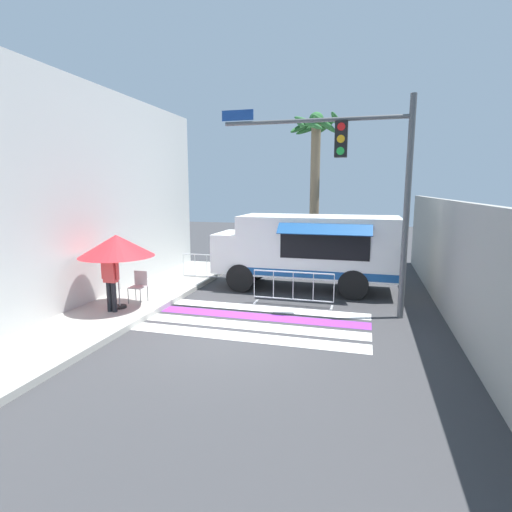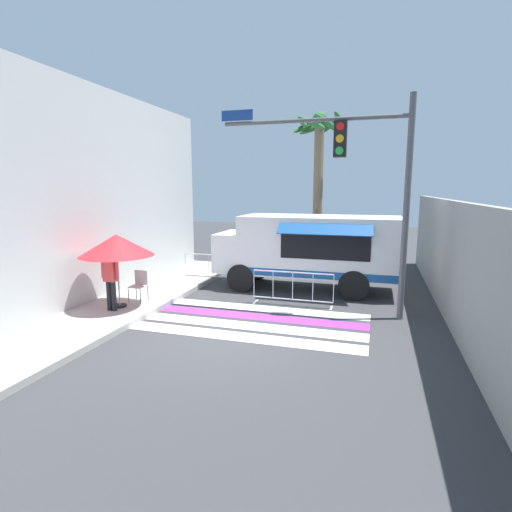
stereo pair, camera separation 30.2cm
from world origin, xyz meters
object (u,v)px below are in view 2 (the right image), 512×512
object	(u,v)px
folding_chair	(139,283)
vendor_person	(110,275)
traffic_signal_pole	(365,170)
food_truck	(305,247)
patio_umbrella	(116,245)
palm_tree	(319,164)
barricade_side	(209,268)
barricade_front	(293,289)

from	to	relation	value
folding_chair	vendor_person	distance (m)	1.15
traffic_signal_pole	folding_chair	xyz separation A→B (m)	(-6.19, -0.92, -3.19)
food_truck	traffic_signal_pole	world-z (taller)	traffic_signal_pole
patio_umbrella	palm_tree	distance (m)	9.36
food_truck	barricade_side	xyz separation A→B (m)	(-3.61, 0.17, -0.95)
traffic_signal_pole	vendor_person	xyz separation A→B (m)	(-6.38, -1.97, -2.74)
patio_umbrella	barricade_side	distance (m)	4.52
patio_umbrella	folding_chair	world-z (taller)	patio_umbrella
folding_chair	vendor_person	xyz separation A→B (m)	(-0.19, -1.04, 0.44)
patio_umbrella	barricade_side	size ratio (longest dim) A/B	1.05
traffic_signal_pole	palm_tree	bearing A→B (deg)	108.26
food_truck	vendor_person	size ratio (longest dim) A/B	3.55
food_truck	vendor_person	world-z (taller)	food_truck
traffic_signal_pole	barricade_side	bearing A→B (deg)	154.82
traffic_signal_pole	barricade_front	world-z (taller)	traffic_signal_pole
vendor_person	palm_tree	xyz separation A→B (m)	(4.30, 8.26, 3.29)
traffic_signal_pole	food_truck	bearing A→B (deg)	128.16
traffic_signal_pole	palm_tree	size ratio (longest dim) A/B	0.88
traffic_signal_pole	barricade_front	xyz separation A→B (m)	(-1.91, 0.38, -3.36)
traffic_signal_pole	barricade_front	size ratio (longest dim) A/B	2.38
folding_chair	barricade_front	xyz separation A→B (m)	(4.28, 1.31, -0.18)
vendor_person	patio_umbrella	bearing A→B (deg)	86.19
food_truck	vendor_person	distance (m)	6.28
patio_umbrella	barricade_side	bearing A→B (deg)	78.39
food_truck	barricade_side	size ratio (longest dim) A/B	3.14
traffic_signal_pole	patio_umbrella	size ratio (longest dim) A/B	2.81
folding_chair	palm_tree	size ratio (longest dim) A/B	0.14
patio_umbrella	traffic_signal_pole	bearing A→B (deg)	14.20
patio_umbrella	barricade_side	xyz separation A→B (m)	(0.87, 4.21, -1.38)
barricade_front	traffic_signal_pole	bearing A→B (deg)	-11.40
patio_umbrella	folding_chair	xyz separation A→B (m)	(0.20, 0.69, -1.19)
barricade_side	palm_tree	world-z (taller)	palm_tree
patio_umbrella	barricade_front	distance (m)	5.09
patio_umbrella	vendor_person	xyz separation A→B (m)	(0.01, -0.35, -0.75)
barricade_front	palm_tree	distance (m)	7.09
food_truck	folding_chair	xyz separation A→B (m)	(-4.28, -3.35, -0.76)
barricade_side	vendor_person	bearing A→B (deg)	-100.65
food_truck	barricade_front	xyz separation A→B (m)	(0.00, -2.05, -0.94)
barricade_side	patio_umbrella	bearing A→B (deg)	-101.61
vendor_person	folding_chair	bearing A→B (deg)	74.47
barricade_front	food_truck	bearing A→B (deg)	90.08
barricade_front	palm_tree	bearing A→B (deg)	91.64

